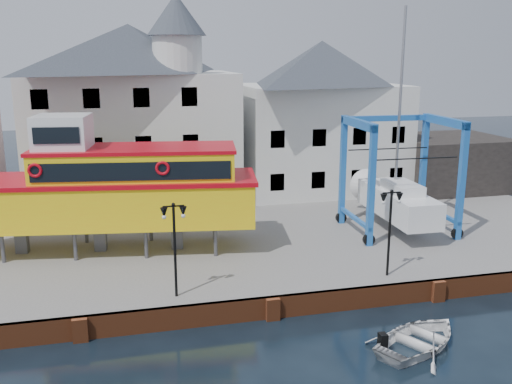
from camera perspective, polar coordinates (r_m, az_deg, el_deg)
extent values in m
plane|color=black|center=(25.45, 1.63, -12.59)|extent=(140.00, 140.00, 0.00)
cube|color=slate|center=(35.23, -3.15, -4.14)|extent=(44.00, 22.00, 1.00)
cube|color=brown|center=(25.34, 1.57, -11.46)|extent=(44.00, 0.25, 1.00)
cube|color=brown|center=(24.50, -17.17, -13.04)|extent=(0.60, 0.36, 1.00)
cube|color=brown|center=(25.19, 1.67, -11.62)|extent=(0.60, 0.36, 1.00)
cube|color=brown|center=(28.23, 17.74, -9.42)|extent=(0.60, 0.36, 1.00)
cube|color=silver|center=(40.90, -12.17, 5.27)|extent=(14.00, 8.00, 9.00)
pyramid|color=#30343D|center=(40.50, -12.61, 13.83)|extent=(14.00, 8.00, 3.20)
cube|color=black|center=(37.78, -20.08, -0.43)|extent=(1.00, 0.08, 1.20)
cube|color=black|center=(37.56, -15.54, -0.17)|extent=(1.00, 0.08, 1.20)
cube|color=black|center=(37.57, -10.97, 0.09)|extent=(1.00, 0.08, 1.20)
cube|color=black|center=(37.82, -6.43, 0.34)|extent=(1.00, 0.08, 1.20)
cube|color=black|center=(37.21, -20.46, 4.06)|extent=(1.00, 0.08, 1.20)
cube|color=black|center=(36.98, -15.83, 4.35)|extent=(1.00, 0.08, 1.20)
cube|color=black|center=(36.99, -11.18, 4.61)|extent=(1.00, 0.08, 1.20)
cube|color=black|center=(37.25, -6.55, 4.84)|extent=(1.00, 0.08, 1.20)
cube|color=black|center=(36.87, -20.85, 8.65)|extent=(1.00, 0.08, 1.20)
cube|color=black|center=(36.64, -16.14, 8.98)|extent=(1.00, 0.08, 1.20)
cube|color=black|center=(36.65, -11.40, 9.24)|extent=(1.00, 0.08, 1.20)
cube|color=black|center=(36.91, -6.68, 9.44)|extent=(1.00, 0.08, 1.20)
cylinder|color=silver|center=(38.31, -7.86, 13.45)|extent=(3.20, 3.20, 2.40)
cone|color=#30343D|center=(38.39, -7.99, 17.19)|extent=(3.80, 3.80, 2.60)
cube|color=silver|center=(44.14, 6.39, 5.43)|extent=(12.00, 8.00, 8.00)
pyramid|color=#30343D|center=(43.70, 6.58, 12.71)|extent=(12.00, 8.00, 3.20)
cube|color=black|center=(39.49, 2.13, 0.99)|extent=(1.00, 0.08, 1.20)
cube|color=black|center=(40.40, 6.23, 1.21)|extent=(1.00, 0.08, 1.20)
cube|color=black|center=(41.51, 10.12, 1.41)|extent=(1.00, 0.08, 1.20)
cube|color=black|center=(42.80, 13.80, 1.59)|extent=(1.00, 0.08, 1.20)
cube|color=black|center=(38.94, 2.17, 5.30)|extent=(1.00, 0.08, 1.20)
cube|color=black|center=(39.86, 6.34, 5.42)|extent=(1.00, 0.08, 1.20)
cube|color=black|center=(40.99, 10.30, 5.51)|extent=(1.00, 0.08, 1.20)
cube|color=black|center=(42.30, 14.03, 5.57)|extent=(1.00, 0.08, 1.20)
cube|color=black|center=(47.12, 18.68, 2.85)|extent=(8.00, 7.00, 4.00)
cylinder|color=black|center=(24.70, -8.10, -6.01)|extent=(0.12, 0.12, 4.00)
cube|color=black|center=(24.09, -8.27, -1.41)|extent=(0.90, 0.06, 0.06)
sphere|color=black|center=(24.08, -8.27, -1.25)|extent=(0.16, 0.16, 0.16)
cone|color=black|center=(24.13, -9.19, -2.08)|extent=(0.32, 0.32, 0.45)
sphere|color=white|center=(24.18, -9.17, -2.50)|extent=(0.18, 0.18, 0.18)
cone|color=black|center=(24.20, -7.30, -1.97)|extent=(0.32, 0.32, 0.45)
sphere|color=white|center=(24.25, -7.29, -2.38)|extent=(0.18, 0.18, 0.18)
cylinder|color=black|center=(27.45, 13.19, -4.22)|extent=(0.12, 0.12, 4.00)
cube|color=black|center=(26.90, 13.42, -0.06)|extent=(0.90, 0.06, 0.06)
sphere|color=black|center=(26.89, 13.43, 0.09)|extent=(0.16, 0.16, 0.16)
cone|color=black|center=(26.79, 12.63, -0.67)|extent=(0.32, 0.32, 0.45)
sphere|color=white|center=(26.83, 12.61, -1.04)|extent=(0.18, 0.18, 0.18)
cone|color=black|center=(27.15, 14.14, -0.56)|extent=(0.32, 0.32, 0.45)
sphere|color=white|center=(27.19, 14.12, -0.93)|extent=(0.18, 0.18, 0.18)
cylinder|color=#59595E|center=(31.44, -24.01, -5.14)|extent=(0.23, 0.23, 1.53)
cylinder|color=#59595E|center=(34.02, -22.52, -3.62)|extent=(0.23, 0.23, 1.53)
cylinder|color=#59595E|center=(30.47, -17.64, -5.16)|extent=(0.23, 0.23, 1.53)
cylinder|color=#59595E|center=(33.12, -16.62, -3.58)|extent=(0.23, 0.23, 1.53)
cylinder|color=#59595E|center=(29.90, -10.94, -5.11)|extent=(0.23, 0.23, 1.53)
cylinder|color=#59595E|center=(32.60, -10.47, -3.51)|extent=(0.23, 0.23, 1.53)
cylinder|color=#59595E|center=(29.74, -4.07, -4.99)|extent=(0.23, 0.23, 1.53)
cylinder|color=#59595E|center=(32.45, -4.19, -3.38)|extent=(0.23, 0.23, 1.53)
cube|color=#59595E|center=(32.57, -22.38, -4.35)|extent=(0.68, 0.59, 1.53)
cube|color=#59595E|center=(31.60, -15.30, -4.33)|extent=(0.68, 0.59, 1.53)
cube|color=#59595E|center=(31.13, -7.89, -4.23)|extent=(0.68, 0.59, 1.53)
cube|color=yellow|center=(30.91, -13.66, -0.99)|extent=(14.66, 5.96, 2.24)
cube|color=#BB0815|center=(30.64, -13.79, 1.22)|extent=(14.99, 6.17, 0.22)
cube|color=yellow|center=(30.36, -11.96, 2.58)|extent=(10.58, 4.95, 1.63)
cube|color=black|center=(28.64, -12.36, 2.01)|extent=(9.66, 1.53, 0.92)
cube|color=black|center=(32.07, -11.62, 3.27)|extent=(9.66, 1.53, 0.92)
cube|color=#BB0815|center=(30.20, -12.05, 4.27)|extent=(10.79, 5.08, 0.18)
cube|color=white|center=(30.71, -18.76, 5.57)|extent=(3.01, 3.01, 1.85)
cube|color=black|center=(29.40, -19.37, 5.35)|extent=(2.21, 0.39, 0.81)
torus|color=#BB0815|center=(29.49, -21.25, 2.02)|extent=(0.73, 0.25, 0.71)
torus|color=#BB0815|center=(28.41, -9.33, 2.37)|extent=(0.73, 0.25, 0.71)
cube|color=#1A6FB1|center=(31.18, 11.47, 0.51)|extent=(0.34, 0.34, 6.62)
cylinder|color=black|center=(31.98, 11.22, -4.69)|extent=(0.67, 0.26, 0.66)
cube|color=#1A6FB1|center=(35.16, 8.67, 2.11)|extent=(0.34, 0.34, 6.62)
cylinder|color=black|center=(35.87, 8.50, -2.56)|extent=(0.67, 0.26, 0.66)
cube|color=#1A6FB1|center=(33.63, 19.87, 0.91)|extent=(0.34, 0.34, 6.62)
cylinder|color=black|center=(34.37, 19.47, -3.93)|extent=(0.67, 0.26, 0.66)
cube|color=#1A6FB1|center=(37.35, 16.38, 2.38)|extent=(0.34, 0.34, 6.62)
cylinder|color=black|center=(38.02, 16.08, -2.02)|extent=(0.67, 0.26, 0.66)
cube|color=#1A6FB1|center=(32.64, 10.21, 6.76)|extent=(0.50, 4.74, 0.46)
cube|color=#1A6FB1|center=(33.73, 9.82, -2.57)|extent=(0.40, 4.73, 0.20)
cube|color=#1A6FB1|center=(34.99, 18.41, 6.73)|extent=(0.50, 4.74, 0.46)
cube|color=#1A6FB1|center=(36.01, 17.76, -1.99)|extent=(0.40, 4.73, 0.20)
cube|color=#1A6FB1|center=(35.70, 12.90, 7.20)|extent=(5.68, 0.53, 0.33)
cube|color=white|center=(34.59, 13.99, -1.07)|extent=(2.42, 7.16, 1.51)
cone|color=white|center=(38.30, 11.29, 0.49)|extent=(2.23, 1.59, 2.17)
cube|color=#59595E|center=(34.88, 13.89, -2.80)|extent=(0.29, 1.71, 0.66)
cube|color=white|center=(33.94, 14.43, 0.43)|extent=(1.61, 2.89, 0.57)
cylinder|color=#99999E|center=(34.04, 14.22, 8.87)|extent=(0.17, 0.17, 10.40)
cube|color=black|center=(32.49, 15.58, 3.24)|extent=(5.07, 0.30, 0.05)
cube|color=black|center=(35.49, 13.08, 4.23)|extent=(5.07, 0.30, 0.05)
imported|color=white|center=(24.21, 16.01, -14.62)|extent=(5.40, 4.88, 0.92)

